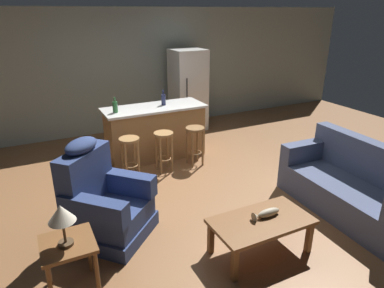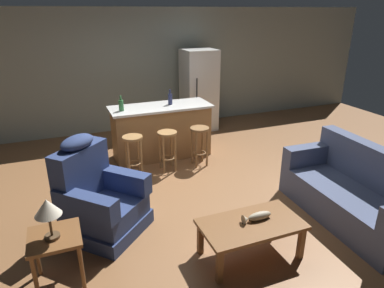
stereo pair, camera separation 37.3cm
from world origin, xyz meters
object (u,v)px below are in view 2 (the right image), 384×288
Objects in this scene: coffee_table at (251,227)px; end_table at (56,244)px; bar_stool_left at (133,149)px; bar_stool_right at (199,139)px; couch at (355,194)px; bar_stool_middle at (167,144)px; kitchen_island at (161,131)px; table_lamp at (47,209)px; fish_figurine at (257,217)px; recliner_near_lamp at (99,199)px; bottle_tall_green at (170,99)px; bottle_short_amber at (121,105)px; refrigerator at (199,90)px.

end_table is (-1.95, 0.34, 0.10)m from coffee_table.
bar_stool_right is (1.15, 0.00, 0.00)m from bar_stool_left.
bar_stool_middle is (-1.78, 2.26, 0.13)m from couch.
couch is 3.35m from kitchen_island.
table_lamp is at bearing -0.23° from couch.
coffee_table is 3.24× the size of fish_figurine.
recliner_near_lamp is 1.84m from bar_stool_middle.
bar_stool_right is at bearing -59.66° from couch.
bottle_tall_green is 1.04× the size of bottle_short_amber.
bottle_short_amber is at bearing 65.99° from table_lamp.
bar_stool_middle reaches higher than fish_figurine.
coffee_table is at bearing -105.56° from refrigerator.
couch is 3.37m from bottle_tall_green.
bottle_short_amber is at bearing 105.90° from fish_figurine.
bar_stool_right is (2.38, 2.10, -0.40)m from table_lamp.
refrigerator reaches higher than bar_stool_right.
bar_stool_right is (-1.20, 2.26, 0.13)m from couch.
recliner_near_lamp is 1.76× the size of bar_stool_right.
bar_stool_left and bar_stool_middle have the same top height.
bar_stool_middle is (-0.16, 2.41, 0.11)m from coffee_table.
table_lamp is 2.47m from bar_stool_left.
bottle_tall_green reaches higher than recliner_near_lamp.
recliner_near_lamp is at bearing -14.87° from couch.
bar_stool_middle reaches higher than coffee_table.
bar_stool_middle is at bearing 49.15° from end_table.
bar_stool_right is at bearing 41.44° from table_lamp.
couch is (1.63, 0.15, -0.02)m from coffee_table.
bottle_short_amber is (-2.39, 2.84, 0.71)m from couch.
fish_figurine is 2.10m from table_lamp.
kitchen_island is at bearing 81.98° from bar_stool_middle.
table_lamp is 1.58× the size of bottle_short_amber.
bar_stool_middle is at bearing -113.05° from bottle_tall_green.
kitchen_island is at bearing 55.27° from table_lamp.
bar_stool_right is at bearing 80.09° from coffee_table.
table_lamp reaches higher than end_table.
table_lamp is 0.60× the size of bar_stool_right.
kitchen_island reaches higher than fish_figurine.
coffee_table is at bearing -75.60° from bottle_short_amber.
couch is at bearing -49.86° from bottle_short_amber.
refrigerator is at bearing 67.46° from bar_stool_right.
recliner_near_lamp is 0.67× the size of kitchen_island.
coffee_table is 4.25× the size of bottle_short_amber.
end_table is at bearing -114.02° from bottle_short_amber.
bar_stool_left is at bearing 59.69° from table_lamp.
end_table is 2.74m from bar_stool_middle.
refrigerator is 2.32m from bottle_short_amber.
bottle_short_amber reaches higher than bar_stool_right.
bottle_tall_green reaches higher than coffee_table.
couch is at bearing 4.68° from fish_figurine.
bottle_short_amber reaches higher than recliner_near_lamp.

